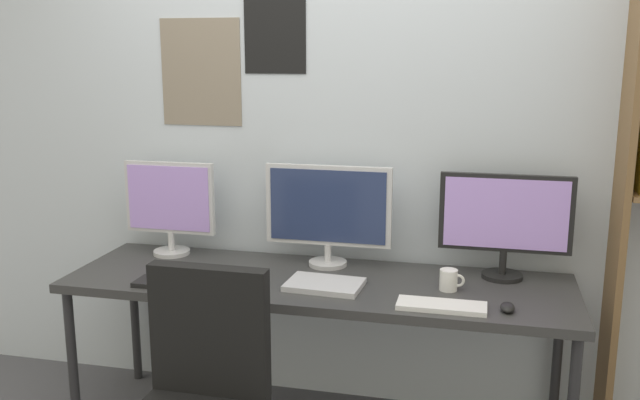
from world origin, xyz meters
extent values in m
cube|color=silver|center=(0.00, 1.02, 1.30)|extent=(4.64, 0.10, 2.60)
cube|color=gray|center=(-0.68, 0.97, 1.63)|extent=(0.41, 0.01, 0.52)
cube|color=black|center=(-0.29, 0.97, 1.89)|extent=(0.30, 0.01, 0.53)
cube|color=#333333|center=(0.00, 0.60, 0.72)|extent=(2.24, 0.68, 0.04)
cylinder|color=#262628|center=(-1.07, 0.31, 0.35)|extent=(0.04, 0.04, 0.70)
cylinder|color=#262628|center=(-1.07, 0.89, 0.35)|extent=(0.04, 0.04, 0.70)
cylinder|color=#262628|center=(1.07, 0.89, 0.35)|extent=(0.04, 0.04, 0.70)
cube|color=brown|center=(1.27, 0.83, 1.04)|extent=(0.03, 0.28, 2.08)
cube|color=black|center=(-0.24, -0.07, 0.75)|extent=(0.44, 0.07, 0.48)
cylinder|color=silver|center=(-0.80, 0.81, 0.75)|extent=(0.18, 0.18, 0.02)
cylinder|color=silver|center=(-0.80, 0.81, 0.81)|extent=(0.03, 0.03, 0.09)
cube|color=silver|center=(-0.80, 0.81, 1.03)|extent=(0.46, 0.03, 0.35)
cube|color=#B28CE5|center=(-0.80, 0.80, 1.03)|extent=(0.42, 0.01, 0.32)
cylinder|color=silver|center=(0.00, 0.81, 0.75)|extent=(0.18, 0.18, 0.02)
cylinder|color=silver|center=(0.00, 0.81, 0.80)|extent=(0.03, 0.03, 0.08)
cube|color=silver|center=(0.00, 0.81, 1.03)|extent=(0.59, 0.03, 0.38)
cube|color=navy|center=(0.00, 0.80, 1.03)|extent=(0.55, 0.01, 0.34)
cylinder|color=black|center=(0.80, 0.81, 0.75)|extent=(0.18, 0.18, 0.02)
cylinder|color=black|center=(0.80, 0.81, 0.81)|extent=(0.03, 0.03, 0.10)
cube|color=black|center=(0.80, 0.81, 1.04)|extent=(0.57, 0.03, 0.35)
cube|color=#B28CE5|center=(0.80, 0.80, 1.04)|extent=(0.53, 0.01, 0.31)
cube|color=black|center=(-0.56, 0.37, 0.75)|extent=(0.39, 0.13, 0.02)
cube|color=silver|center=(0.56, 0.37, 0.75)|extent=(0.35, 0.13, 0.02)
ellipsoid|color=black|center=(0.81, 0.40, 0.76)|extent=(0.06, 0.10, 0.03)
cube|color=silver|center=(0.05, 0.50, 0.75)|extent=(0.33, 0.24, 0.02)
cylinder|color=white|center=(0.57, 0.59, 0.79)|extent=(0.08, 0.08, 0.09)
torus|color=white|center=(0.61, 0.59, 0.79)|extent=(0.06, 0.01, 0.06)
camera|label=1|loc=(0.69, -2.26, 1.74)|focal=39.01mm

